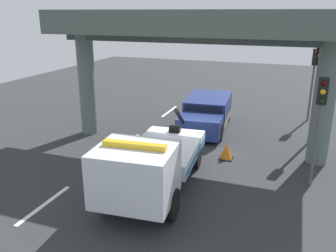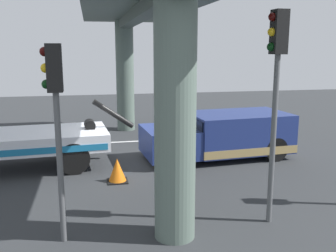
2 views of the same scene
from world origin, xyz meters
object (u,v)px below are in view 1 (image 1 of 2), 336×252
at_px(traffic_light_mid, 320,109).
at_px(towed_van_green, 207,113).
at_px(tow_truck_white, 150,163).
at_px(traffic_light_near, 314,69).
at_px(traffic_cone_orange, 226,151).
at_px(traffic_light_far, 317,74).

bearing_deg(traffic_light_mid, towed_van_green, -135.18).
relative_size(tow_truck_white, traffic_light_near, 1.79).
xyz_separation_m(traffic_light_near, traffic_light_mid, (8.50, 0.00, -0.11)).
xyz_separation_m(towed_van_green, traffic_cone_orange, (3.92, 1.88, -0.44)).
relative_size(traffic_light_far, traffic_light_mid, 1.17).
relative_size(towed_van_green, traffic_cone_orange, 7.63).
height_order(towed_van_green, traffic_light_mid, traffic_light_mid).
height_order(tow_truck_white, traffic_light_mid, traffic_light_mid).
xyz_separation_m(traffic_light_near, traffic_cone_orange, (7.16, -3.35, -2.66)).
bearing_deg(traffic_light_near, tow_truck_white, -24.69).
distance_m(towed_van_green, traffic_light_far, 5.88).
xyz_separation_m(tow_truck_white, traffic_light_near, (-11.21, 5.15, 1.79)).
relative_size(towed_van_green, traffic_light_far, 1.16).
bearing_deg(traffic_cone_orange, tow_truck_white, -24.01).
bearing_deg(towed_van_green, traffic_light_mid, 44.82).
distance_m(tow_truck_white, towed_van_green, 7.98).
relative_size(traffic_light_near, traffic_cone_orange, 5.84).
height_order(traffic_light_near, traffic_cone_orange, traffic_light_near).
bearing_deg(traffic_light_mid, tow_truck_white, -62.26).
distance_m(tow_truck_white, traffic_light_near, 12.47).
distance_m(traffic_light_far, traffic_light_mid, 4.53).
xyz_separation_m(tow_truck_white, towed_van_green, (-7.97, -0.07, -0.42)).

